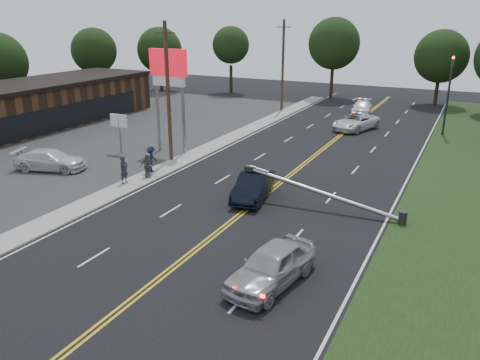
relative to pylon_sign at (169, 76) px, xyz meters
The scene contains 25 objects.
ground 18.50m from the pylon_sign, 53.13° to the right, with size 120.00×120.00×0.00m, color black.
parking_lot 11.92m from the pylon_sign, 157.17° to the right, with size 25.00×60.00×0.01m, color #2D2D2D.
sidewalk 7.46m from the pylon_sign, 62.30° to the right, with size 1.80×70.00×0.12m, color #9B978C.
centerline_yellow 12.73m from the pylon_sign, 20.85° to the right, with size 0.36×80.00×0.00m, color gold.
pharmacy_building 17.90m from the pylon_sign, behind, with size 8.40×30.40×4.30m.
pylon_sign is the anchor object (origin of this frame).
small_sign 5.45m from the pylon_sign, 150.26° to the right, with size 1.60×0.14×3.10m.
traffic_signal 24.75m from the pylon_sign, 40.39° to the left, with size 0.28×0.41×7.05m.
fallen_streetlight 16.66m from the pylon_sign, 22.22° to the right, with size 9.36×0.44×1.91m.
utility_pole_mid 2.55m from the pylon_sign, 56.98° to the right, with size 1.60×0.28×10.00m.
utility_pole_far 20.06m from the pylon_sign, 86.28° to the left, with size 1.60×0.28×10.00m.
tree_3 31.35m from the pylon_sign, 143.26° to the left, with size 5.92×5.92×8.97m.
tree_4 33.37m from the pylon_sign, 127.25° to the left, with size 6.35×6.35×8.98m.
tree_5 31.59m from the pylon_sign, 109.28° to the left, with size 5.10×5.10×9.12m.
tree_6 31.90m from the pylon_sign, 83.42° to the left, with size 6.58×6.58×10.29m.
tree_7 36.20m from the pylon_sign, 62.64° to the left, with size 6.23×6.23×8.93m.
crashed_sedan 12.87m from the pylon_sign, 31.26° to the right, with size 1.65×4.72×1.56m, color black.
waiting_sedan 21.27m from the pylon_sign, 44.27° to the right, with size 1.92×4.76×1.62m, color #A5A6AD.
parked_car 10.57m from the pylon_sign, 123.38° to the right, with size 2.02×4.97×1.44m, color silver.
emergency_a 19.04m from the pylon_sign, 52.40° to the left, with size 2.48×5.38×1.50m, color silver.
emergency_b 25.50m from the pylon_sign, 66.90° to the left, with size 1.91×4.71×1.37m, color white.
bystander_a 9.38m from the pylon_sign, 77.65° to the right, with size 0.66×0.43×1.81m, color #25242C.
bystander_b 8.10m from the pylon_sign, 69.42° to the right, with size 0.77×0.60×1.58m, color #9FA0A3.
bystander_c 7.37m from the pylon_sign, 70.34° to the right, with size 1.16×0.67×1.80m, color #181E3D.
bystander_d 8.31m from the pylon_sign, 69.83° to the right, with size 0.92×0.38×1.57m, color #5C514A.
Camera 1 is at (10.61, -15.73, 10.22)m, focal length 35.00 mm.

